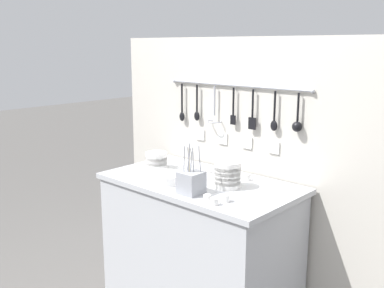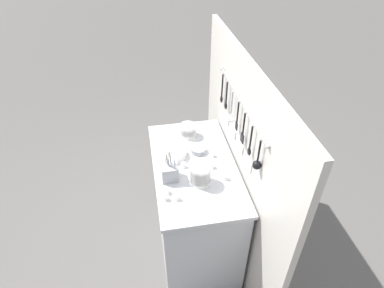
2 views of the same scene
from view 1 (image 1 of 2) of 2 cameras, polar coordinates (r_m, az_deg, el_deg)
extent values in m
cube|color=#ADAFB5|center=(2.57, 1.01, -4.99)|extent=(1.13, 0.62, 0.03)
cube|color=#ADAFB5|center=(2.75, 0.97, -14.37)|extent=(1.08, 0.60, 0.91)
cube|color=#BCB7AD|center=(2.84, 5.63, -4.44)|extent=(1.93, 0.04, 1.74)
cylinder|color=#93969E|center=(2.71, 5.49, 7.41)|extent=(1.01, 0.01, 0.01)
sphere|color=#93969E|center=(3.04, -2.22, 8.01)|extent=(0.02, 0.02, 0.02)
sphere|color=#93969E|center=(2.44, 15.07, 6.48)|extent=(0.02, 0.02, 0.02)
cylinder|color=black|center=(2.98, -1.29, 5.82)|extent=(0.01, 0.01, 0.19)
ellipsoid|color=black|center=(3.00, -1.28, 3.50)|extent=(0.04, 0.02, 0.06)
cylinder|color=#93969E|center=(2.98, -1.14, 7.82)|extent=(0.01, 0.01, 0.02)
cylinder|color=black|center=(2.89, 0.63, 5.79)|extent=(0.01, 0.01, 0.18)
ellipsoid|color=black|center=(2.91, 0.62, 3.57)|extent=(0.04, 0.02, 0.06)
cylinder|color=#93969E|center=(2.89, 0.79, 7.67)|extent=(0.01, 0.01, 0.02)
cylinder|color=#93969E|center=(2.80, 2.87, 5.50)|extent=(0.01, 0.01, 0.18)
torus|color=#93969E|center=(2.82, 2.84, 2.86)|extent=(0.10, 0.10, 0.01)
cylinder|color=#93969E|center=(2.80, 3.05, 7.49)|extent=(0.01, 0.01, 0.02)
cylinder|color=black|center=(2.71, 5.30, 5.35)|extent=(0.01, 0.01, 0.17)
cube|color=black|center=(2.72, 5.25, 3.06)|extent=(0.04, 0.01, 0.06)
cylinder|color=#93969E|center=(2.71, 5.49, 7.28)|extent=(0.01, 0.01, 0.02)
cylinder|color=black|center=(2.62, 7.72, 5.07)|extent=(0.01, 0.01, 0.17)
cube|color=black|center=(2.64, 7.65, 2.60)|extent=(0.05, 0.01, 0.07)
cylinder|color=#93969E|center=(2.62, 7.93, 7.06)|extent=(0.01, 0.01, 0.02)
cylinder|color=black|center=(2.54, 10.46, 4.74)|extent=(0.01, 0.01, 0.17)
ellipsoid|color=black|center=(2.56, 10.36, 2.30)|extent=(0.04, 0.02, 0.06)
cylinder|color=#93969E|center=(2.54, 10.68, 6.80)|extent=(0.01, 0.01, 0.02)
cylinder|color=black|center=(2.47, 13.32, 4.47)|extent=(0.01, 0.01, 0.16)
sphere|color=black|center=(2.49, 13.20, 2.15)|extent=(0.06, 0.06, 0.06)
cylinder|color=#93969E|center=(2.47, 13.56, 6.50)|extent=(0.01, 0.01, 0.02)
cube|color=white|center=(2.94, 1.06, 1.22)|extent=(0.07, 0.01, 0.07)
cube|color=white|center=(2.82, 3.92, 0.72)|extent=(0.07, 0.01, 0.07)
cube|color=white|center=(2.71, 7.02, 0.17)|extent=(0.07, 0.01, 0.07)
cube|color=white|center=(2.61, 10.38, -0.43)|extent=(0.07, 0.01, 0.07)
cylinder|color=white|center=(2.45, 4.50, -5.02)|extent=(0.14, 0.14, 0.05)
cylinder|color=white|center=(2.44, 4.51, -4.46)|extent=(0.14, 0.14, 0.05)
cylinder|color=white|center=(2.43, 4.52, -3.90)|extent=(0.14, 0.14, 0.05)
cylinder|color=white|center=(2.43, 4.53, -3.33)|extent=(0.14, 0.14, 0.05)
cylinder|color=white|center=(2.42, 4.54, -2.76)|extent=(0.14, 0.14, 0.05)
cylinder|color=white|center=(2.82, -4.52, -2.62)|extent=(0.13, 0.13, 0.05)
cylinder|color=white|center=(2.81, -4.53, -2.09)|extent=(0.13, 0.13, 0.05)
cylinder|color=white|center=(2.81, -4.54, -1.55)|extent=(0.13, 0.13, 0.05)
cylinder|color=white|center=(2.55, -3.20, -4.74)|extent=(0.20, 0.20, 0.01)
cylinder|color=white|center=(2.54, -3.21, -4.56)|extent=(0.20, 0.20, 0.01)
cylinder|color=white|center=(2.54, -3.21, -4.39)|extent=(0.20, 0.20, 0.01)
cylinder|color=white|center=(2.54, -3.21, -4.21)|extent=(0.20, 0.20, 0.01)
cylinder|color=white|center=(2.54, -3.21, -4.04)|extent=(0.20, 0.20, 0.01)
cylinder|color=white|center=(2.53, -3.21, -3.86)|extent=(0.20, 0.20, 0.01)
cylinder|color=#93969E|center=(2.69, -0.45, -3.41)|extent=(0.12, 0.12, 0.04)
cube|color=#93969E|center=(2.33, -0.12, -4.93)|extent=(0.12, 0.12, 0.12)
cylinder|color=#93969E|center=(2.32, -1.03, -2.60)|extent=(0.01, 0.02, 0.19)
cylinder|color=#93969E|center=(2.30, -0.43, -2.42)|extent=(0.03, 0.02, 0.21)
cylinder|color=#93969E|center=(2.33, -0.36, -2.60)|extent=(0.03, 0.01, 0.18)
cylinder|color=#93969E|center=(2.31, 0.18, -2.69)|extent=(0.01, 0.02, 0.19)
cylinder|color=#C6B793|center=(2.31, -0.35, -2.77)|extent=(0.01, 0.01, 0.18)
cylinder|color=#93969E|center=(2.35, -0.51, -2.62)|extent=(0.03, 0.02, 0.17)
cylinder|color=#93969E|center=(2.31, 1.03, -2.61)|extent=(0.03, 0.01, 0.19)
cylinder|color=#93969E|center=(2.30, -0.16, -2.94)|extent=(0.03, 0.02, 0.17)
cylinder|color=white|center=(2.49, -0.05, -4.78)|extent=(0.04, 0.04, 0.04)
cylinder|color=white|center=(2.19, 2.87, -7.32)|extent=(0.04, 0.04, 0.04)
cylinder|color=white|center=(2.72, 2.07, -3.30)|extent=(0.04, 0.04, 0.04)
cylinder|color=white|center=(2.23, 4.34, -6.91)|extent=(0.04, 0.04, 0.04)
cylinder|color=white|center=(2.61, 3.77, -3.97)|extent=(0.04, 0.04, 0.04)
cylinder|color=white|center=(2.23, 1.93, -6.88)|extent=(0.04, 0.04, 0.04)
cylinder|color=white|center=(2.59, 7.07, -4.21)|extent=(0.04, 0.04, 0.04)
camera|label=2|loc=(1.74, 54.98, 37.09)|focal=30.00mm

